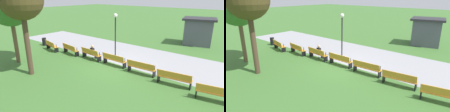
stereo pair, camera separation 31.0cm
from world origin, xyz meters
The scene contains 14 objects.
ground_plane centered at (0.00, 0.00, 0.00)m, with size 120.00×120.00×0.00m, color #3D6B2D.
path_paving centered at (0.00, 3.04, 0.00)m, with size 28.29×5.46×0.01m, color #939399.
bench_0 centered at (-6.95, -0.73, 0.48)m, with size 2.00×0.83×0.89m.
bench_1 centered at (-4.65, -0.36, 0.48)m, with size 1.99×0.71×0.89m.
bench_2 centered at (-2.33, -0.14, 0.48)m, with size 1.97×0.59×0.89m.
bench_3 centered at (0.00, -0.07, 0.48)m, with size 1.94×0.47×0.89m.
bench_4 centered at (2.33, -0.14, 0.48)m, with size 1.97×0.59×0.89m.
bench_5 centered at (4.65, -0.36, 0.48)m, with size 1.99×0.71×0.89m.
bench_6 centered at (6.95, -0.73, 0.48)m, with size 2.00×0.83×0.89m.
person_seated centered at (-2.19, -0.01, 0.64)m, with size 0.34×0.53×1.20m.
tree_2 centered at (-6.17, -4.18, 4.29)m, with size 3.09×3.09×5.86m.
lamp_post centered at (-1.16, 1.52, 2.53)m, with size 0.32×0.32×3.58m.
trash_bin centered at (-9.06, -0.17, 0.39)m, with size 0.41×0.41×0.78m, color black.
kiosk centered at (2.71, 10.16, 1.40)m, with size 3.62×3.36×2.72m.
Camera 1 is at (8.28, -10.22, 5.06)m, focal length 30.61 mm.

